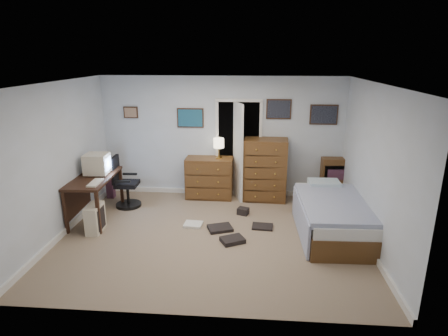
% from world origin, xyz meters
% --- Properties ---
extents(floor, '(5.00, 4.00, 0.02)m').
position_xyz_m(floor, '(0.00, 0.00, -0.01)').
color(floor, '#826E59').
rests_on(floor, ground).
extents(computer_desk, '(0.70, 1.41, 0.80)m').
position_xyz_m(computer_desk, '(-2.30, 0.57, 0.61)').
color(computer_desk, '#311B10').
rests_on(computer_desk, floor).
extents(crt_monitor, '(0.43, 0.40, 0.38)m').
position_xyz_m(crt_monitor, '(-2.18, 0.72, 1.00)').
color(crt_monitor, beige).
rests_on(crt_monitor, computer_desk).
extents(keyboard, '(0.18, 0.43, 0.03)m').
position_xyz_m(keyboard, '(-2.02, 0.22, 0.81)').
color(keyboard, beige).
rests_on(keyboard, computer_desk).
extents(pc_tower, '(0.24, 0.46, 0.48)m').
position_xyz_m(pc_tower, '(-2.00, 0.02, 0.24)').
color(pc_tower, beige).
rests_on(pc_tower, floor).
extents(office_chair, '(0.51, 0.52, 1.03)m').
position_xyz_m(office_chair, '(-1.86, 1.15, 0.40)').
color(office_chair, black).
rests_on(office_chair, floor).
extents(media_stack, '(0.15, 0.15, 0.74)m').
position_xyz_m(media_stack, '(-2.32, 1.58, 0.37)').
color(media_stack, maroon).
rests_on(media_stack, floor).
extents(low_dresser, '(0.98, 0.50, 0.86)m').
position_xyz_m(low_dresser, '(-0.25, 1.77, 0.43)').
color(low_dresser, brown).
rests_on(low_dresser, floor).
extents(table_lamp, '(0.22, 0.22, 0.42)m').
position_xyz_m(table_lamp, '(-0.05, 1.77, 1.16)').
color(table_lamp, gold).
rests_on(table_lamp, low_dresser).
extents(doorway, '(0.96, 1.12, 2.05)m').
position_xyz_m(doorway, '(0.35, 2.27, 1.00)').
color(doorway, black).
rests_on(doorway, floor).
extents(tall_dresser, '(0.90, 0.56, 1.28)m').
position_xyz_m(tall_dresser, '(0.91, 1.75, 0.64)').
color(tall_dresser, brown).
rests_on(tall_dresser, floor).
extents(headboard_bookcase, '(1.00, 0.30, 0.89)m').
position_xyz_m(headboard_bookcase, '(2.56, 1.86, 0.47)').
color(headboard_bookcase, brown).
rests_on(headboard_bookcase, floor).
extents(bed, '(1.14, 2.05, 0.66)m').
position_xyz_m(bed, '(1.98, 0.29, 0.31)').
color(bed, brown).
rests_on(bed, floor).
extents(wall_posters, '(4.38, 0.04, 0.60)m').
position_xyz_m(wall_posters, '(0.57, 1.98, 1.75)').
color(wall_posters, '#331E11').
rests_on(wall_posters, floor).
extents(floor_clutter, '(1.58, 1.42, 0.13)m').
position_xyz_m(floor_clutter, '(0.27, 0.27, 0.03)').
color(floor_clutter, black).
rests_on(floor_clutter, floor).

